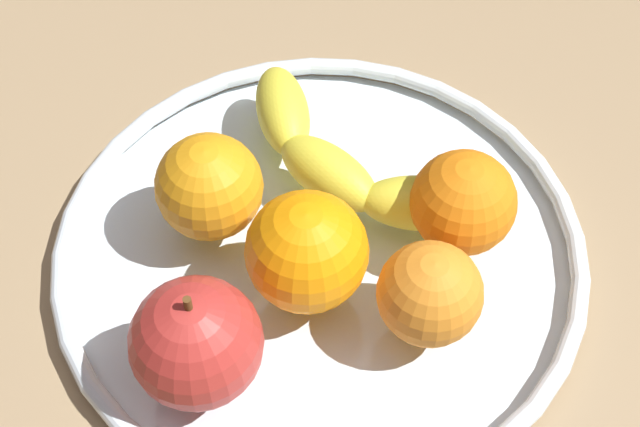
{
  "coord_description": "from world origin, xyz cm",
  "views": [
    {
      "loc": [
        22.8,
        -24.82,
        49.9
      ],
      "look_at": [
        0.0,
        0.0,
        4.8
      ],
      "focal_mm": 52.78,
      "sensor_mm": 36.0,
      "label": 1
    }
  ],
  "objects_px": {
    "orange_front_left": "(307,252)",
    "banana": "(348,163)",
    "orange_front_right": "(209,187)",
    "orange_back_right": "(463,203)",
    "fruit_bowl": "(320,250)",
    "orange_back_left": "(428,296)",
    "apple": "(196,343)"
  },
  "relations": [
    {
      "from": "orange_back_left",
      "to": "orange_back_right",
      "type": "height_order",
      "value": "orange_back_right"
    },
    {
      "from": "fruit_bowl",
      "to": "orange_back_right",
      "type": "bearing_deg",
      "value": 46.8
    },
    {
      "from": "apple",
      "to": "orange_front_right",
      "type": "bearing_deg",
      "value": 133.16
    },
    {
      "from": "orange_back_left",
      "to": "apple",
      "type": "bearing_deg",
      "value": -122.66
    },
    {
      "from": "orange_back_right",
      "to": "orange_front_left",
      "type": "bearing_deg",
      "value": -115.24
    },
    {
      "from": "fruit_bowl",
      "to": "apple",
      "type": "height_order",
      "value": "apple"
    },
    {
      "from": "fruit_bowl",
      "to": "orange_front_right",
      "type": "bearing_deg",
      "value": -152.23
    },
    {
      "from": "orange_front_left",
      "to": "banana",
      "type": "bearing_deg",
      "value": 115.34
    },
    {
      "from": "orange_back_right",
      "to": "orange_front_left",
      "type": "relative_size",
      "value": 0.9
    },
    {
      "from": "apple",
      "to": "orange_back_left",
      "type": "distance_m",
      "value": 0.13
    },
    {
      "from": "orange_front_right",
      "to": "apple",
      "type": "bearing_deg",
      "value": -46.84
    },
    {
      "from": "orange_back_right",
      "to": "apple",
      "type": "bearing_deg",
      "value": -104.73
    },
    {
      "from": "orange_back_left",
      "to": "orange_back_right",
      "type": "bearing_deg",
      "value": 110.97
    },
    {
      "from": "orange_front_right",
      "to": "orange_front_left",
      "type": "bearing_deg",
      "value": 2.86
    },
    {
      "from": "fruit_bowl",
      "to": "orange_front_left",
      "type": "xyz_separation_m",
      "value": [
        0.02,
        -0.03,
        0.04
      ]
    },
    {
      "from": "orange_back_left",
      "to": "orange_front_right",
      "type": "bearing_deg",
      "value": -168.06
    },
    {
      "from": "banana",
      "to": "orange_back_left",
      "type": "height_order",
      "value": "orange_back_left"
    },
    {
      "from": "banana",
      "to": "orange_back_right",
      "type": "relative_size",
      "value": 3.1
    },
    {
      "from": "banana",
      "to": "orange_front_left",
      "type": "relative_size",
      "value": 2.79
    },
    {
      "from": "orange_front_left",
      "to": "orange_back_left",
      "type": "bearing_deg",
      "value": 21.61
    },
    {
      "from": "fruit_bowl",
      "to": "orange_front_right",
      "type": "height_order",
      "value": "orange_front_right"
    },
    {
      "from": "orange_front_right",
      "to": "orange_back_right",
      "type": "distance_m",
      "value": 0.15
    },
    {
      "from": "orange_front_left",
      "to": "apple",
      "type": "bearing_deg",
      "value": -91.98
    },
    {
      "from": "fruit_bowl",
      "to": "orange_back_left",
      "type": "distance_m",
      "value": 0.09
    },
    {
      "from": "fruit_bowl",
      "to": "apple",
      "type": "bearing_deg",
      "value": -83.35
    },
    {
      "from": "orange_front_left",
      "to": "orange_back_right",
      "type": "bearing_deg",
      "value": 64.76
    },
    {
      "from": "orange_back_right",
      "to": "orange_front_left",
      "type": "xyz_separation_m",
      "value": [
        -0.04,
        -0.09,
        0.0
      ]
    },
    {
      "from": "banana",
      "to": "orange_back_right",
      "type": "xyz_separation_m",
      "value": [
        0.08,
        0.01,
        0.02
      ]
    },
    {
      "from": "fruit_bowl",
      "to": "banana",
      "type": "height_order",
      "value": "banana"
    },
    {
      "from": "banana",
      "to": "orange_front_left",
      "type": "distance_m",
      "value": 0.09
    },
    {
      "from": "orange_back_right",
      "to": "orange_front_right",
      "type": "bearing_deg",
      "value": -141.69
    },
    {
      "from": "apple",
      "to": "orange_front_left",
      "type": "bearing_deg",
      "value": 88.02
    }
  ]
}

